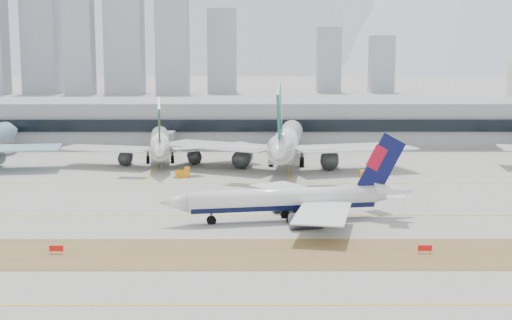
{
  "coord_description": "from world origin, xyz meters",
  "views": [
    {
      "loc": [
        1.67,
        -139.43,
        30.37
      ],
      "look_at": [
        2.12,
        18.0,
        7.5
      ],
      "focal_mm": 50.0,
      "sensor_mm": 36.0,
      "label": 1
    }
  ],
  "objects_px": {
    "taxiing_airliner": "(292,200)",
    "terminal": "(249,121)",
    "widebody_eva": "(160,145)",
    "widebody_cathay": "(286,143)"
  },
  "relations": [
    {
      "from": "widebody_eva",
      "to": "taxiing_airliner",
      "type": "bearing_deg",
      "value": -162.08
    },
    {
      "from": "widebody_eva",
      "to": "widebody_cathay",
      "type": "bearing_deg",
      "value": -108.29
    },
    {
      "from": "taxiing_airliner",
      "to": "widebody_eva",
      "type": "xyz_separation_m",
      "value": [
        -34.09,
        71.98,
        1.5
      ]
    },
    {
      "from": "taxiing_airliner",
      "to": "terminal",
      "type": "xyz_separation_m",
      "value": [
        -8.81,
        124.01,
        3.56
      ]
    },
    {
      "from": "widebody_eva",
      "to": "terminal",
      "type": "xyz_separation_m",
      "value": [
        25.27,
        52.03,
        2.06
      ]
    },
    {
      "from": "taxiing_airliner",
      "to": "widebody_cathay",
      "type": "relative_size",
      "value": 0.69
    },
    {
      "from": "taxiing_airliner",
      "to": "widebody_cathay",
      "type": "height_order",
      "value": "widebody_cathay"
    },
    {
      "from": "terminal",
      "to": "widebody_cathay",
      "type": "bearing_deg",
      "value": -79.82
    },
    {
      "from": "widebody_cathay",
      "to": "terminal",
      "type": "distance_m",
      "value": 59.87
    },
    {
      "from": "widebody_cathay",
      "to": "terminal",
      "type": "relative_size",
      "value": 0.25
    }
  ]
}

